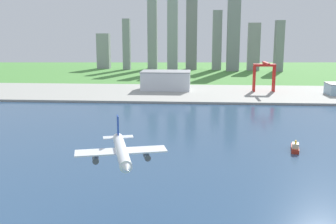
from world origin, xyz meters
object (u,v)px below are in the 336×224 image
airplane_landing (122,152)px  tugboat_small (295,148)px  port_crane_red (265,70)px  warehouse_main (166,80)px

airplane_landing → tugboat_small: bearing=49.5°
airplane_landing → port_crane_red: 363.66m
airplane_landing → port_crane_red: airplane_landing is taller
airplane_landing → warehouse_main: size_ratio=0.69×
airplane_landing → tugboat_small: (88.92, 103.99, -26.98)m
tugboat_small → port_crane_red: port_crane_red is taller
tugboat_small → warehouse_main: warehouse_main is taller
airplane_landing → warehouse_main: bearing=91.8°
tugboat_small → port_crane_red: size_ratio=0.47×
warehouse_main → port_crane_red: bearing=-4.8°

